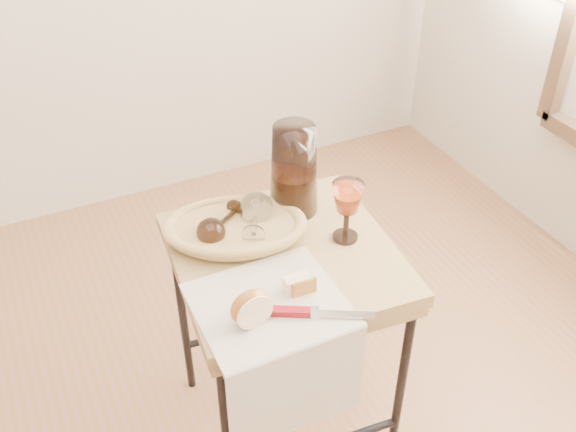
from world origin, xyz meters
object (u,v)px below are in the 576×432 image
bread_basket (235,230)px  goblet_lying_a (222,222)px  wine_goblet (347,212)px  table_knife (318,312)px  apple_half (250,307)px  pitcher (294,169)px  side_table (285,345)px  goblet_lying_b (255,219)px  tea_towel (269,305)px

bread_basket → goblet_lying_a: goblet_lying_a is taller
wine_goblet → table_knife: size_ratio=0.75×
apple_half → wine_goblet: bearing=20.5°
bread_basket → pitcher: 0.21m
side_table → apple_half: bearing=-132.0°
goblet_lying_b → pitcher: size_ratio=0.49×
side_table → wine_goblet: wine_goblet is taller
goblet_lying_b → pitcher: pitcher is taller
side_table → goblet_lying_a: goblet_lying_a is taller
side_table → bread_basket: size_ratio=2.12×
tea_towel → goblet_lying_b: size_ratio=2.29×
bread_basket → wine_goblet: 0.28m
side_table → apple_half: 0.45m
side_table → tea_towel: size_ratio=2.08×
bread_basket → pitcher: (0.18, 0.05, 0.10)m
table_knife → pitcher: bearing=99.7°
goblet_lying_b → tea_towel: bearing=-169.5°
goblet_lying_b → table_knife: goblet_lying_b is taller
side_table → bread_basket: (-0.09, 0.10, 0.35)m
pitcher → table_knife: size_ratio=1.30×
pitcher → goblet_lying_a: bearing=167.0°
apple_half → table_knife: (0.14, -0.05, -0.03)m
side_table → goblet_lying_a: bearing=135.3°
tea_towel → pitcher: (0.20, 0.30, 0.12)m
goblet_lying_a → table_knife: bearing=70.7°
side_table → pitcher: 0.49m
goblet_lying_b → wine_goblet: size_ratio=0.86×
pitcher → side_table: bearing=-145.6°
side_table → tea_towel: tea_towel is taller
goblet_lying_a → wine_goblet: wine_goblet is taller
wine_goblet → bread_basket: bearing=154.6°
side_table → bread_basket: bread_basket is taller
bread_basket → pitcher: size_ratio=1.11×
pitcher → wine_goblet: pitcher is taller
bread_basket → goblet_lying_a: bearing=173.8°
goblet_lying_b → bread_basket: bearing=94.8°
tea_towel → wine_goblet: (0.27, 0.14, 0.08)m
side_table → goblet_lying_b: 0.40m
table_knife → goblet_lying_a: bearing=132.1°
wine_goblet → table_knife: (-0.19, -0.21, -0.07)m
goblet_lying_a → pitcher: size_ratio=0.41×
side_table → tea_towel: bearing=-125.4°
side_table → table_knife: size_ratio=3.06×
tea_towel → pitcher: 0.38m
pitcher → apple_half: (-0.26, -0.33, -0.07)m
goblet_lying_b → wine_goblet: bearing=-89.7°
goblet_lying_b → apple_half: (-0.12, -0.26, -0.01)m
goblet_lying_a → apple_half: (-0.05, -0.29, 0.00)m
wine_goblet → tea_towel: bearing=-153.0°
wine_goblet → table_knife: wine_goblet is taller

